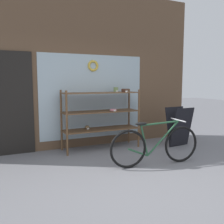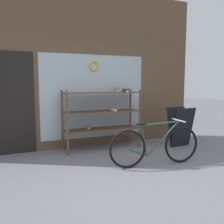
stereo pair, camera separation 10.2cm
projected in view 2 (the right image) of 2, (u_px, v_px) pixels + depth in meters
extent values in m
plane|color=slate|center=(137.00, 185.00, 3.64)|extent=(30.00, 30.00, 0.00)
cube|color=brown|center=(85.00, 69.00, 5.66)|extent=(5.60, 0.08, 3.56)
cube|color=#A3B7C1|center=(94.00, 97.00, 5.77)|extent=(2.47, 0.02, 1.90)
cube|color=black|center=(13.00, 103.00, 5.08)|extent=(0.84, 0.03, 2.10)
torus|color=gold|center=(94.00, 66.00, 5.67)|extent=(0.26, 0.06, 0.26)
cylinder|color=brown|center=(67.00, 123.00, 4.99)|extent=(0.04, 0.04, 1.32)
cylinder|color=brown|center=(140.00, 119.00, 5.65)|extent=(0.04, 0.04, 1.32)
cylinder|color=brown|center=(62.00, 120.00, 5.41)|extent=(0.04, 0.04, 1.32)
cylinder|color=brown|center=(130.00, 116.00, 6.07)|extent=(0.04, 0.04, 1.32)
cube|color=brown|center=(102.00, 129.00, 5.56)|extent=(1.71, 0.51, 0.02)
cube|color=brown|center=(102.00, 111.00, 5.51)|extent=(1.71, 0.51, 0.02)
cube|color=brown|center=(102.00, 93.00, 5.46)|extent=(1.71, 0.51, 0.02)
torus|color=pink|center=(114.00, 110.00, 5.51)|extent=(0.16, 0.16, 0.04)
cube|color=white|center=(115.00, 111.00, 5.43)|extent=(0.05, 0.00, 0.04)
cylinder|color=#422619|center=(126.00, 90.00, 5.55)|extent=(0.15, 0.15, 0.07)
cube|color=white|center=(127.00, 91.00, 5.48)|extent=(0.05, 0.00, 0.04)
ellipsoid|color=#AD7F4C|center=(125.00, 91.00, 5.80)|extent=(0.07, 0.06, 0.05)
cube|color=white|center=(126.00, 91.00, 5.77)|extent=(0.05, 0.00, 0.04)
ellipsoid|color=brown|center=(88.00, 127.00, 5.53)|extent=(0.11, 0.09, 0.08)
cube|color=white|center=(89.00, 129.00, 5.48)|extent=(0.05, 0.00, 0.04)
cylinder|color=#7A995B|center=(117.00, 90.00, 5.70)|extent=(0.11, 0.11, 0.11)
cube|color=white|center=(118.00, 91.00, 5.64)|extent=(0.05, 0.00, 0.04)
torus|color=black|center=(128.00, 149.00, 4.29)|extent=(0.68, 0.12, 0.68)
torus|color=black|center=(181.00, 145.00, 4.60)|extent=(0.68, 0.12, 0.68)
cylinder|color=#235133|center=(163.00, 138.00, 4.47)|extent=(0.63, 0.10, 0.61)
cylinder|color=#235133|center=(160.00, 123.00, 4.41)|extent=(0.74, 0.11, 0.07)
cylinder|color=#235133|center=(144.00, 141.00, 4.36)|extent=(0.17, 0.05, 0.56)
cylinder|color=#235133|center=(138.00, 153.00, 4.35)|extent=(0.38, 0.07, 0.18)
ellipsoid|color=black|center=(141.00, 124.00, 4.31)|extent=(0.23, 0.11, 0.06)
cylinder|color=#B2B2B7|center=(178.00, 120.00, 4.52)|extent=(0.07, 0.46, 0.02)
cube|color=black|center=(183.00, 127.00, 5.67)|extent=(0.57, 0.26, 0.90)
cube|color=black|center=(178.00, 126.00, 5.83)|extent=(0.57, 0.26, 0.90)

